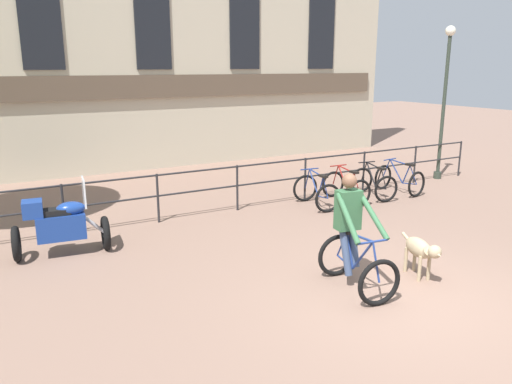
{
  "coord_description": "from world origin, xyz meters",
  "views": [
    {
      "loc": [
        -5.05,
        -4.6,
        3.23
      ],
      "look_at": [
        -0.83,
        2.86,
        1.05
      ],
      "focal_mm": 35.0,
      "sensor_mm": 36.0,
      "label": 1
    }
  ],
  "objects_px": {
    "dog": "(421,250)",
    "parked_motorcycle": "(60,225)",
    "cyclist_with_bike": "(353,238)",
    "parked_bicycle_near_lamp": "(316,192)",
    "parked_bicycle_mid_left": "(346,188)",
    "parked_bicycle_far_end": "(399,180)",
    "parked_bicycle_mid_right": "(374,183)",
    "street_lamp": "(445,95)"
  },
  "relations": [
    {
      "from": "parked_bicycle_near_lamp",
      "to": "parked_bicycle_mid_right",
      "type": "xyz_separation_m",
      "value": [
        1.77,
        0.0,
        -0.0
      ]
    },
    {
      "from": "street_lamp",
      "to": "parked_bicycle_mid_left",
      "type": "bearing_deg",
      "value": -169.99
    },
    {
      "from": "dog",
      "to": "street_lamp",
      "type": "height_order",
      "value": "street_lamp"
    },
    {
      "from": "parked_motorcycle",
      "to": "parked_bicycle_mid_right",
      "type": "height_order",
      "value": "parked_motorcycle"
    },
    {
      "from": "dog",
      "to": "parked_bicycle_mid_left",
      "type": "distance_m",
      "value": 4.5
    },
    {
      "from": "parked_bicycle_near_lamp",
      "to": "parked_bicycle_mid_right",
      "type": "bearing_deg",
      "value": -174.13
    },
    {
      "from": "dog",
      "to": "parked_bicycle_mid_right",
      "type": "xyz_separation_m",
      "value": [
        2.76,
        4.09,
        -0.1
      ]
    },
    {
      "from": "cyclist_with_bike",
      "to": "dog",
      "type": "bearing_deg",
      "value": -6.78
    },
    {
      "from": "parked_bicycle_far_end",
      "to": "parked_bicycle_near_lamp",
      "type": "bearing_deg",
      "value": -7.98
    },
    {
      "from": "parked_motorcycle",
      "to": "cyclist_with_bike",
      "type": "bearing_deg",
      "value": -127.47
    },
    {
      "from": "parked_bicycle_mid_left",
      "to": "parked_bicycle_far_end",
      "type": "relative_size",
      "value": 0.96
    },
    {
      "from": "parked_bicycle_far_end",
      "to": "street_lamp",
      "type": "relative_size",
      "value": 0.28
    },
    {
      "from": "dog",
      "to": "parked_motorcycle",
      "type": "height_order",
      "value": "parked_motorcycle"
    },
    {
      "from": "parked_bicycle_near_lamp",
      "to": "street_lamp",
      "type": "xyz_separation_m",
      "value": [
        4.92,
        0.71,
        2.05
      ]
    },
    {
      "from": "cyclist_with_bike",
      "to": "parked_bicycle_mid_left",
      "type": "relative_size",
      "value": 1.49
    },
    {
      "from": "parked_bicycle_near_lamp",
      "to": "parked_motorcycle",
      "type": "bearing_deg",
      "value": 9.31
    },
    {
      "from": "cyclist_with_bike",
      "to": "parked_bicycle_mid_left",
      "type": "distance_m",
      "value": 4.86
    },
    {
      "from": "parked_bicycle_far_end",
      "to": "street_lamp",
      "type": "bearing_deg",
      "value": -170.5
    },
    {
      "from": "parked_bicycle_near_lamp",
      "to": "dog",
      "type": "bearing_deg",
      "value": 82.21
    },
    {
      "from": "cyclist_with_bike",
      "to": "parked_bicycle_near_lamp",
      "type": "relative_size",
      "value": 1.45
    },
    {
      "from": "parked_bicycle_mid_left",
      "to": "parked_bicycle_mid_right",
      "type": "height_order",
      "value": "same"
    },
    {
      "from": "cyclist_with_bike",
      "to": "parked_bicycle_mid_left",
      "type": "xyz_separation_m",
      "value": [
        3.01,
        3.8,
        -0.41
      ]
    },
    {
      "from": "cyclist_with_bike",
      "to": "parked_bicycle_mid_left",
      "type": "height_order",
      "value": "cyclist_with_bike"
    },
    {
      "from": "cyclist_with_bike",
      "to": "parked_bicycle_mid_left",
      "type": "bearing_deg",
      "value": 59.09
    },
    {
      "from": "dog",
      "to": "parked_bicycle_near_lamp",
      "type": "relative_size",
      "value": 0.86
    },
    {
      "from": "dog",
      "to": "parked_bicycle_near_lamp",
      "type": "height_order",
      "value": "parked_bicycle_near_lamp"
    },
    {
      "from": "parked_bicycle_near_lamp",
      "to": "street_lamp",
      "type": "distance_m",
      "value": 5.38
    },
    {
      "from": "cyclist_with_bike",
      "to": "street_lamp",
      "type": "distance_m",
      "value": 8.52
    },
    {
      "from": "cyclist_with_bike",
      "to": "parked_bicycle_far_end",
      "type": "height_order",
      "value": "cyclist_with_bike"
    },
    {
      "from": "parked_bicycle_near_lamp",
      "to": "parked_bicycle_far_end",
      "type": "relative_size",
      "value": 0.98
    },
    {
      "from": "parked_bicycle_near_lamp",
      "to": "parked_bicycle_mid_left",
      "type": "distance_m",
      "value": 0.89
    },
    {
      "from": "dog",
      "to": "parked_bicycle_mid_left",
      "type": "relative_size",
      "value": 0.89
    },
    {
      "from": "parked_motorcycle",
      "to": "parked_bicycle_near_lamp",
      "type": "distance_m",
      "value": 5.71
    },
    {
      "from": "parked_bicycle_mid_left",
      "to": "parked_bicycle_far_end",
      "type": "distance_m",
      "value": 1.77
    },
    {
      "from": "parked_bicycle_mid_right",
      "to": "parked_bicycle_near_lamp",
      "type": "bearing_deg",
      "value": 7.6
    },
    {
      "from": "parked_motorcycle",
      "to": "parked_bicycle_mid_left",
      "type": "relative_size",
      "value": 1.44
    },
    {
      "from": "dog",
      "to": "parked_bicycle_mid_right",
      "type": "height_order",
      "value": "parked_bicycle_mid_right"
    },
    {
      "from": "parked_bicycle_mid_left",
      "to": "parked_bicycle_far_end",
      "type": "xyz_separation_m",
      "value": [
        1.77,
        0.0,
        0.0
      ]
    },
    {
      "from": "cyclist_with_bike",
      "to": "parked_bicycle_mid_right",
      "type": "relative_size",
      "value": 1.43
    },
    {
      "from": "street_lamp",
      "to": "parked_bicycle_far_end",
      "type": "bearing_deg",
      "value": -162.51
    },
    {
      "from": "cyclist_with_bike",
      "to": "parked_motorcycle",
      "type": "xyz_separation_m",
      "value": [
        -3.58,
        3.46,
        -0.2
      ]
    },
    {
      "from": "parked_motorcycle",
      "to": "parked_bicycle_near_lamp",
      "type": "xyz_separation_m",
      "value": [
        5.7,
        0.34,
        -0.2
      ]
    }
  ]
}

